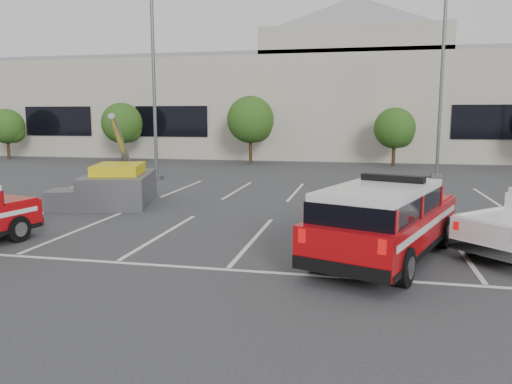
# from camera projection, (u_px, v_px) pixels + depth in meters

# --- Properties ---
(ground) EXTENTS (120.00, 120.00, 0.00)m
(ground) POSITION_uv_depth(u_px,v_px,m) (254.00, 239.00, 13.86)
(ground) COLOR #323234
(ground) RESTS_ON ground
(stall_markings) EXTENTS (23.00, 15.00, 0.01)m
(stall_markings) POSITION_uv_depth(u_px,v_px,m) (280.00, 210.00, 18.21)
(stall_markings) COLOR silver
(stall_markings) RESTS_ON ground
(convention_building) EXTENTS (60.00, 16.99, 13.20)m
(convention_building) POSITION_uv_depth(u_px,v_px,m) (332.00, 101.00, 43.93)
(convention_building) COLOR #B6AC9A
(convention_building) RESTS_ON ground
(tree_far_left) EXTENTS (2.77, 2.77, 3.99)m
(tree_far_left) POSITION_uv_depth(u_px,v_px,m) (8.00, 128.00, 39.90)
(tree_far_left) COLOR #3F2B19
(tree_far_left) RESTS_ON ground
(tree_left) EXTENTS (3.07, 3.07, 4.42)m
(tree_left) POSITION_uv_depth(u_px,v_px,m) (123.00, 125.00, 37.81)
(tree_left) COLOR #3F2B19
(tree_left) RESTS_ON ground
(tree_mid_left) EXTENTS (3.37, 3.37, 4.85)m
(tree_mid_left) POSITION_uv_depth(u_px,v_px,m) (252.00, 121.00, 35.73)
(tree_mid_left) COLOR #3F2B19
(tree_mid_left) RESTS_ON ground
(tree_mid_right) EXTENTS (2.77, 2.77, 3.99)m
(tree_mid_right) POSITION_uv_depth(u_px,v_px,m) (396.00, 130.00, 33.76)
(tree_mid_right) COLOR #3F2B19
(tree_mid_right) RESTS_ON ground
(light_pole_left) EXTENTS (0.90, 0.60, 10.24)m
(light_pole_left) POSITION_uv_depth(u_px,v_px,m) (154.00, 82.00, 26.32)
(light_pole_left) COLOR #59595E
(light_pole_left) RESTS_ON ground
(light_pole_mid) EXTENTS (0.90, 0.60, 10.24)m
(light_pole_mid) POSITION_uv_depth(u_px,v_px,m) (441.00, 83.00, 27.12)
(light_pole_mid) COLOR #59595E
(light_pole_mid) RESTS_ON ground
(fire_chief_suv) EXTENTS (3.88, 6.00, 1.98)m
(fire_chief_suv) POSITION_uv_depth(u_px,v_px,m) (385.00, 226.00, 11.82)
(fire_chief_suv) COLOR #A6080C
(fire_chief_suv) RESTS_ON ground
(utility_rig) EXTENTS (3.65, 4.64, 3.51)m
(utility_rig) POSITION_uv_depth(u_px,v_px,m) (115.00, 186.00, 19.34)
(utility_rig) COLOR #59595E
(utility_rig) RESTS_ON ground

